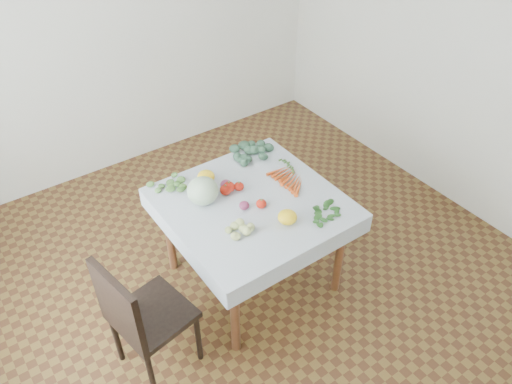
% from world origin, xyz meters
% --- Properties ---
extents(ground, '(4.00, 4.00, 0.00)m').
position_xyz_m(ground, '(0.00, 0.00, 0.00)').
color(ground, brown).
extents(back_wall, '(4.00, 0.04, 2.70)m').
position_xyz_m(back_wall, '(0.00, 2.00, 1.35)').
color(back_wall, white).
rests_on(back_wall, ground).
extents(table, '(1.00, 1.00, 0.75)m').
position_xyz_m(table, '(0.00, 0.00, 0.65)').
color(table, brown).
rests_on(table, ground).
extents(tablecloth, '(1.12, 1.12, 0.01)m').
position_xyz_m(tablecloth, '(0.00, 0.00, 0.75)').
color(tablecloth, white).
rests_on(tablecloth, table).
extents(chair, '(0.49, 0.49, 0.94)m').
position_xyz_m(chair, '(-0.97, -0.24, 0.54)').
color(chair, black).
rests_on(chair, ground).
extents(cabbage, '(0.25, 0.25, 0.19)m').
position_xyz_m(cabbage, '(-0.27, 0.18, 0.85)').
color(cabbage, '#AFC5A5').
rests_on(cabbage, tablecloth).
extents(tomato_a, '(0.09, 0.09, 0.06)m').
position_xyz_m(tomato_a, '(-0.00, 0.15, 0.79)').
color(tomato_a, '#B81A0C').
rests_on(tomato_a, tablecloth).
extents(tomato_b, '(0.09, 0.09, 0.07)m').
position_xyz_m(tomato_b, '(-0.10, 0.17, 0.79)').
color(tomato_b, '#B81A0C').
rests_on(tomato_b, tablecloth).
extents(tomato_c, '(0.10, 0.10, 0.07)m').
position_xyz_m(tomato_c, '(-0.07, 0.18, 0.79)').
color(tomato_c, '#B81A0C').
rests_on(tomato_c, tablecloth).
extents(tomato_d, '(0.09, 0.09, 0.06)m').
position_xyz_m(tomato_d, '(0.02, -0.08, 0.79)').
color(tomato_d, '#B81A0C').
rests_on(tomato_d, tablecloth).
extents(heirloom_back, '(0.14, 0.14, 0.09)m').
position_xyz_m(heirloom_back, '(-0.14, 0.36, 0.80)').
color(heirloom_back, gold).
rests_on(heirloom_back, tablecloth).
extents(heirloom_front, '(0.15, 0.15, 0.09)m').
position_xyz_m(heirloom_front, '(0.07, -0.30, 0.80)').
color(heirloom_front, gold).
rests_on(heirloom_front, tablecloth).
extents(onion_a, '(0.09, 0.09, 0.07)m').
position_xyz_m(onion_a, '(-0.07, 0.22, 0.79)').
color(onion_a, '#611B40').
rests_on(onion_a, tablecloth).
extents(onion_b, '(0.08, 0.08, 0.06)m').
position_xyz_m(onion_b, '(-0.08, -0.03, 0.79)').
color(onion_b, '#611B40').
rests_on(onion_b, tablecloth).
extents(tomatillo_cluster, '(0.14, 0.13, 0.05)m').
position_xyz_m(tomatillo_cluster, '(-0.23, -0.19, 0.78)').
color(tomatillo_cluster, '#CDD77C').
rests_on(tomatillo_cluster, tablecloth).
extents(carrot_bunch, '(0.19, 0.33, 0.03)m').
position_xyz_m(carrot_bunch, '(0.35, 0.04, 0.77)').
color(carrot_bunch, '#D04717').
rests_on(carrot_bunch, tablecloth).
extents(kale_bunch, '(0.35, 0.30, 0.05)m').
position_xyz_m(kale_bunch, '(0.30, 0.49, 0.78)').
color(kale_bunch, '#3A6045').
rests_on(kale_bunch, tablecloth).
extents(basil_bunch, '(0.23, 0.21, 0.01)m').
position_xyz_m(basil_bunch, '(0.32, -0.39, 0.76)').
color(basil_bunch, '#295A1C').
rests_on(basil_bunch, tablecloth).
extents(dill_bunch, '(0.23, 0.22, 0.03)m').
position_xyz_m(dill_bunch, '(-0.39, 0.46, 0.77)').
color(dill_bunch, '#4B7C39').
rests_on(dill_bunch, tablecloth).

